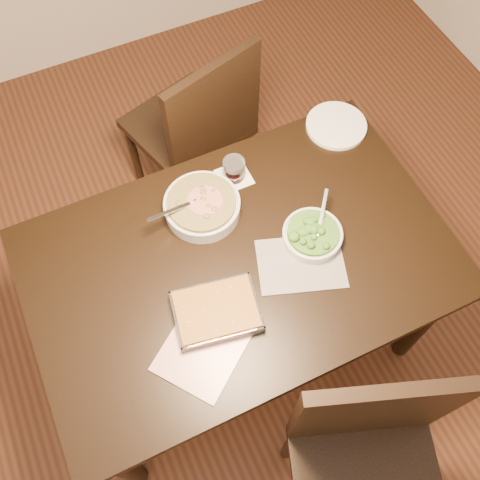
# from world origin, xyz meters

# --- Properties ---
(ground) EXTENTS (4.00, 4.00, 0.00)m
(ground) POSITION_xyz_m (0.00, 0.00, 0.00)
(ground) COLOR #431E13
(ground) RESTS_ON ground
(room) EXTENTS (4.04, 4.04, 2.72)m
(room) POSITION_xyz_m (0.00, 0.00, 1.71)
(room) COLOR beige
(room) RESTS_ON ground
(table) EXTENTS (1.40, 0.90, 0.75)m
(table) POSITION_xyz_m (0.00, 0.00, 0.65)
(table) COLOR black
(table) RESTS_ON ground
(magazine_a) EXTENTS (0.38, 0.36, 0.01)m
(magazine_a) POSITION_xyz_m (-0.21, -0.22, 0.75)
(magazine_a) COLOR #A12E2F
(magazine_a) RESTS_ON table
(magazine_b) EXTENTS (0.34, 0.29, 0.01)m
(magazine_b) POSITION_xyz_m (0.18, -0.10, 0.75)
(magazine_b) COLOR #24232A
(magazine_b) RESTS_ON table
(coaster) EXTENTS (0.11, 0.11, 0.00)m
(coaster) POSITION_xyz_m (0.12, 0.31, 0.75)
(coaster) COLOR white
(coaster) RESTS_ON table
(stew_bowl) EXTENTS (0.29, 0.26, 0.10)m
(stew_bowl) POSITION_xyz_m (-0.04, 0.23, 0.79)
(stew_bowl) COLOR silver
(stew_bowl) RESTS_ON table
(broccoli_bowl) EXTENTS (0.20, 0.21, 0.08)m
(broccoli_bowl) POSITION_xyz_m (0.25, -0.03, 0.78)
(broccoli_bowl) COLOR silver
(broccoli_bowl) RESTS_ON table
(baking_dish) EXTENTS (0.29, 0.24, 0.05)m
(baking_dish) POSITION_xyz_m (-0.15, -0.14, 0.77)
(baking_dish) COLOR silver
(baking_dish) RESTS_ON table
(wine_tumbler) EXTENTS (0.08, 0.08, 0.09)m
(wine_tumbler) POSITION_xyz_m (0.12, 0.31, 0.80)
(wine_tumbler) COLOR black
(wine_tumbler) RESTS_ON coaster
(dinner_plate) EXTENTS (0.23, 0.23, 0.02)m
(dinner_plate) POSITION_xyz_m (0.57, 0.36, 0.76)
(dinner_plate) COLOR white
(dinner_plate) RESTS_ON table
(chair_near) EXTENTS (0.60, 0.60, 1.00)m
(chair_near) POSITION_xyz_m (0.10, -0.72, 0.56)
(chair_near) COLOR black
(chair_near) RESTS_ON ground
(chair_far) EXTENTS (0.57, 0.57, 0.97)m
(chair_far) POSITION_xyz_m (0.15, 0.75, 0.54)
(chair_far) COLOR black
(chair_far) RESTS_ON ground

